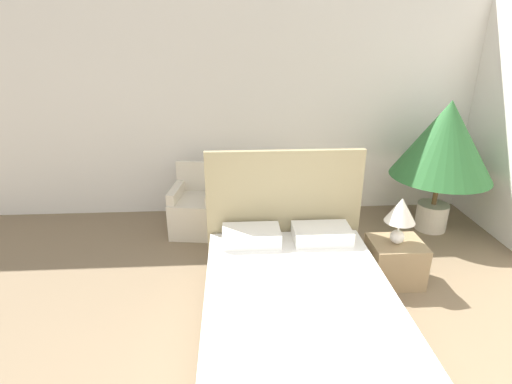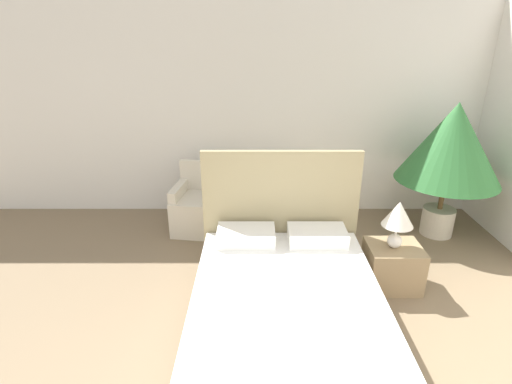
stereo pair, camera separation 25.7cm
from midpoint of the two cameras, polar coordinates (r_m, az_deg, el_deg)
wall_back at (r=5.42m, az=2.71°, el=11.81°), size 10.00×0.06×2.90m
bed at (r=3.49m, az=6.55°, el=-15.70°), size 1.58×2.11×1.34m
armchair_near_window_left at (r=5.16m, az=-6.81°, el=-2.42°), size 0.64×0.68×0.85m
armchair_near_window_right at (r=5.14m, az=3.99°, el=-2.44°), size 0.63×0.67×0.85m
potted_palm at (r=5.29m, az=27.53°, el=5.85°), size 1.20×1.20×1.67m
nightstand at (r=4.32m, az=20.63°, el=-9.93°), size 0.52×0.44×0.45m
table_lamp at (r=4.05m, az=21.46°, el=-3.37°), size 0.30×0.30×0.48m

